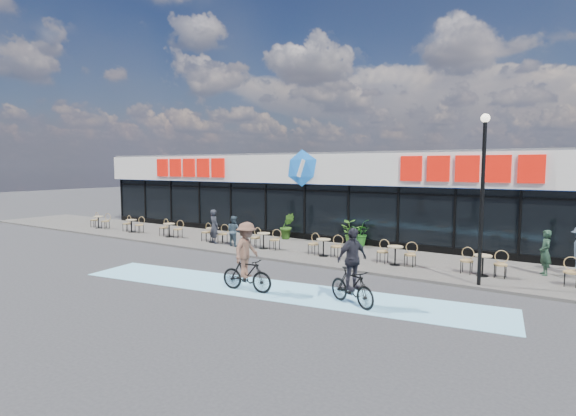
% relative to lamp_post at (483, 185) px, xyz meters
% --- Properties ---
extents(ground, '(120.00, 120.00, 0.00)m').
position_rel_lamp_post_xyz_m(ground, '(-9.36, -2.30, -3.31)').
color(ground, '#28282B').
rests_on(ground, ground).
extents(sidewalk, '(44.00, 5.00, 0.10)m').
position_rel_lamp_post_xyz_m(sidewalk, '(-9.36, 2.20, -3.26)').
color(sidewalk, '#514E48').
rests_on(sidewalk, ground).
extents(bike_lane, '(14.17, 4.13, 0.01)m').
position_rel_lamp_post_xyz_m(bike_lane, '(-5.36, -3.80, -3.30)').
color(bike_lane, '#75BDDD').
rests_on(bike_lane, ground).
extents(building, '(30.60, 6.57, 4.75)m').
position_rel_lamp_post_xyz_m(building, '(-9.36, 7.63, -0.97)').
color(building, black).
rests_on(building, ground).
extents(lamp_post, '(0.28, 0.28, 5.44)m').
position_rel_lamp_post_xyz_m(lamp_post, '(0.00, 0.00, 0.00)').
color(lamp_post, black).
rests_on(lamp_post, sidewalk).
extents(bistro_set_0, '(1.54, 0.62, 0.90)m').
position_rel_lamp_post_xyz_m(bistro_set_0, '(-22.11, 1.40, -2.75)').
color(bistro_set_0, tan).
rests_on(bistro_set_0, sidewalk).
extents(bistro_set_1, '(1.54, 0.62, 0.90)m').
position_rel_lamp_post_xyz_m(bistro_set_1, '(-18.97, 1.40, -2.75)').
color(bistro_set_1, tan).
rests_on(bistro_set_1, sidewalk).
extents(bistro_set_2, '(1.54, 0.62, 0.90)m').
position_rel_lamp_post_xyz_m(bistro_set_2, '(-15.83, 1.40, -2.75)').
color(bistro_set_2, tan).
rests_on(bistro_set_2, sidewalk).
extents(bistro_set_3, '(1.54, 0.62, 0.90)m').
position_rel_lamp_post_xyz_m(bistro_set_3, '(-12.68, 1.40, -2.75)').
color(bistro_set_3, tan).
rests_on(bistro_set_3, sidewalk).
extents(bistro_set_4, '(1.54, 0.62, 0.90)m').
position_rel_lamp_post_xyz_m(bistro_set_4, '(-9.54, 1.40, -2.75)').
color(bistro_set_4, tan).
rests_on(bistro_set_4, sidewalk).
extents(bistro_set_5, '(1.54, 0.62, 0.90)m').
position_rel_lamp_post_xyz_m(bistro_set_5, '(-6.40, 1.40, -2.75)').
color(bistro_set_5, tan).
rests_on(bistro_set_5, sidewalk).
extents(bistro_set_6, '(1.54, 0.62, 0.90)m').
position_rel_lamp_post_xyz_m(bistro_set_6, '(-3.26, 1.40, -2.75)').
color(bistro_set_6, tan).
rests_on(bistro_set_6, sidewalk).
extents(bistro_set_7, '(1.54, 0.62, 0.90)m').
position_rel_lamp_post_xyz_m(bistro_set_7, '(-0.12, 1.40, -2.75)').
color(bistro_set_7, tan).
rests_on(bistro_set_7, sidewalk).
extents(potted_plant_left, '(0.96, 0.94, 1.36)m').
position_rel_lamp_post_xyz_m(potted_plant_left, '(-10.15, 4.22, -2.53)').
color(potted_plant_left, '#2D5618').
rests_on(potted_plant_left, sidewalk).
extents(potted_plant_mid, '(1.27, 1.16, 1.22)m').
position_rel_lamp_post_xyz_m(potted_plant_mid, '(-6.47, 4.20, -2.60)').
color(potted_plant_mid, '#33631C').
rests_on(potted_plant_mid, sidewalk).
extents(potted_plant_right, '(1.38, 1.45, 1.26)m').
position_rel_lamp_post_xyz_m(potted_plant_right, '(-6.20, 4.43, -2.58)').
color(potted_plant_right, '#1F5A19').
rests_on(potted_plant_right, sidewalk).
extents(patron_left, '(0.72, 0.59, 1.69)m').
position_rel_lamp_post_xyz_m(patron_left, '(-12.44, 1.15, -2.37)').
color(patron_left, '#212229').
rests_on(patron_left, sidewalk).
extents(patron_right, '(0.75, 0.61, 1.46)m').
position_rel_lamp_post_xyz_m(patron_right, '(-11.13, 1.08, -2.48)').
color(patron_right, '#2F3F4A').
rests_on(patron_right, sidewalk).
extents(pedestrian_a, '(0.57, 0.68, 1.60)m').
position_rel_lamp_post_xyz_m(pedestrian_a, '(1.67, 2.66, -2.41)').
color(pedestrian_a, '#1B3223').
rests_on(pedestrian_a, sidewalk).
extents(cyclist_a, '(1.82, 1.18, 2.19)m').
position_rel_lamp_post_xyz_m(cyclist_a, '(-6.01, -4.39, -2.33)').
color(cyclist_a, black).
rests_on(cyclist_a, ground).
extents(cyclist_b, '(1.82, 1.15, 2.21)m').
position_rel_lamp_post_xyz_m(cyclist_b, '(-2.65, -3.89, -2.42)').
color(cyclist_b, black).
rests_on(cyclist_b, ground).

